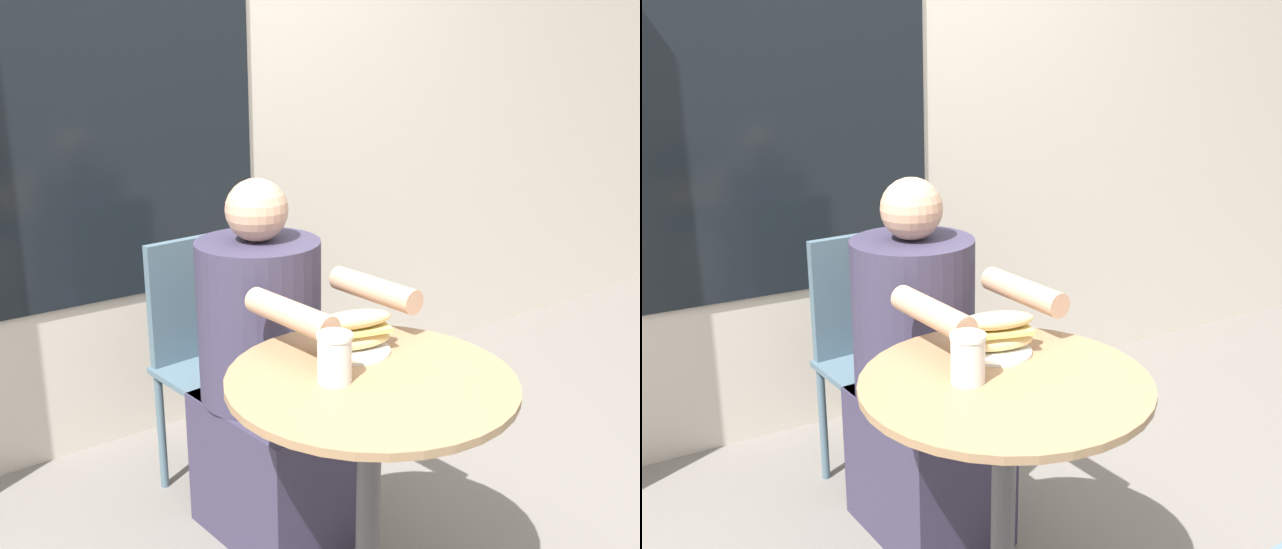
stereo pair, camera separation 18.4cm
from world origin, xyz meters
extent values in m
cube|color=beige|center=(0.00, 1.40, 1.40)|extent=(8.00, 0.08, 2.80)
cube|color=black|center=(-0.07, 1.35, 1.44)|extent=(1.12, 0.01, 1.73)
cylinder|color=#997551|center=(0.00, 0.00, 0.73)|extent=(0.69, 0.69, 0.02)
cylinder|color=#515156|center=(0.00, 0.00, 0.37)|extent=(0.06, 0.06, 0.70)
cube|color=slate|center=(0.05, 0.80, 0.44)|extent=(0.41, 0.41, 0.02)
cube|color=slate|center=(0.03, 0.97, 0.66)|extent=(0.35, 0.06, 0.42)
cylinder|color=slate|center=(0.23, 0.65, 0.21)|extent=(0.03, 0.03, 0.43)
cylinder|color=slate|center=(-0.10, 0.62, 0.21)|extent=(0.03, 0.03, 0.43)
cylinder|color=slate|center=(0.20, 0.98, 0.21)|extent=(0.03, 0.03, 0.43)
cylinder|color=slate|center=(-0.13, 0.95, 0.21)|extent=(0.03, 0.03, 0.43)
cube|color=#38334C|center=(0.06, 0.51, 0.23)|extent=(0.39, 0.49, 0.45)
cylinder|color=#38334C|center=(0.05, 0.58, 0.69)|extent=(0.37, 0.37, 0.49)
sphere|color=tan|center=(0.05, 0.58, 1.03)|extent=(0.18, 0.18, 0.18)
cylinder|color=tan|center=(0.23, 0.26, 0.84)|extent=(0.09, 0.30, 0.07)
cylinder|color=tan|center=(-0.07, 0.23, 0.84)|extent=(0.09, 0.30, 0.07)
cylinder|color=white|center=(0.06, 0.14, 0.74)|extent=(0.18, 0.18, 0.01)
ellipsoid|color=#DBB77A|center=(0.06, 0.14, 0.77)|extent=(0.21, 0.12, 0.04)
cube|color=#D6BC66|center=(0.06, 0.14, 0.80)|extent=(0.19, 0.12, 0.01)
ellipsoid|color=#DBB77A|center=(0.06, 0.14, 0.83)|extent=(0.21, 0.12, 0.04)
cylinder|color=silver|center=(-0.08, 0.03, 0.79)|extent=(0.08, 0.08, 0.11)
cylinder|color=white|center=(-0.08, 0.03, 0.85)|extent=(0.08, 0.08, 0.01)
camera|label=1|loc=(-1.04, -1.22, 1.48)|focal=42.00mm
camera|label=2|loc=(-0.88, -1.33, 1.48)|focal=42.00mm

